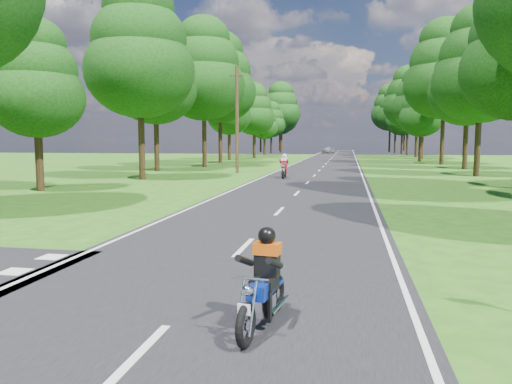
# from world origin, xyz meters

# --- Properties ---
(ground) EXTENTS (160.00, 160.00, 0.00)m
(ground) POSITION_xyz_m (0.00, 0.00, 0.00)
(ground) COLOR #225513
(ground) RESTS_ON ground
(main_road) EXTENTS (7.00, 140.00, 0.02)m
(main_road) POSITION_xyz_m (0.00, 50.00, 0.01)
(main_road) COLOR black
(main_road) RESTS_ON ground
(road_markings) EXTENTS (7.40, 140.00, 0.01)m
(road_markings) POSITION_xyz_m (-0.14, 48.13, 0.02)
(road_markings) COLOR silver
(road_markings) RESTS_ON main_road
(treeline) EXTENTS (40.00, 115.35, 14.78)m
(treeline) POSITION_xyz_m (1.43, 60.06, 8.25)
(treeline) COLOR black
(treeline) RESTS_ON ground
(telegraph_pole) EXTENTS (1.20, 0.26, 8.00)m
(telegraph_pole) POSITION_xyz_m (-6.00, 28.00, 4.07)
(telegraph_pole) COLOR #382616
(telegraph_pole) RESTS_ON ground
(rider_near_blue) EXTENTS (0.74, 1.65, 1.32)m
(rider_near_blue) POSITION_xyz_m (1.27, -2.82, 0.68)
(rider_near_blue) COLOR #0D2898
(rider_near_blue) RESTS_ON main_road
(rider_far_red) EXTENTS (0.70, 1.93, 1.59)m
(rider_far_red) POSITION_xyz_m (-1.81, 23.35, 0.81)
(rider_far_red) COLOR #A30C1C
(rider_far_red) RESTS_ON main_road
(distant_car) EXTENTS (2.73, 4.10, 1.30)m
(distant_car) POSITION_xyz_m (-1.47, 85.88, 0.67)
(distant_car) COLOR #A6A8AD
(distant_car) RESTS_ON main_road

